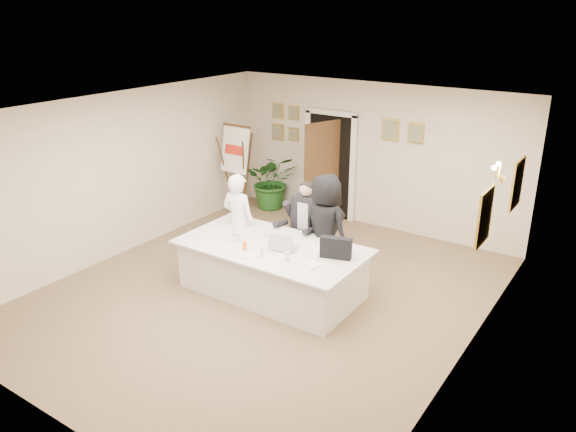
# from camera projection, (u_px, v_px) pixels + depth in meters

# --- Properties ---
(floor) EXTENTS (7.00, 7.00, 0.00)m
(floor) POSITION_uv_depth(u_px,v_px,m) (266.00, 293.00, 8.57)
(floor) COLOR brown
(floor) RESTS_ON ground
(ceiling) EXTENTS (6.00, 7.00, 0.02)m
(ceiling) POSITION_uv_depth(u_px,v_px,m) (263.00, 109.00, 7.58)
(ceiling) COLOR white
(ceiling) RESTS_ON wall_back
(wall_back) EXTENTS (6.00, 0.10, 2.80)m
(wall_back) POSITION_uv_depth(u_px,v_px,m) (372.00, 156.00, 10.78)
(wall_back) COLOR beige
(wall_back) RESTS_ON floor
(wall_front) EXTENTS (6.00, 0.10, 2.80)m
(wall_front) POSITION_uv_depth(u_px,v_px,m) (48.00, 309.00, 5.36)
(wall_front) COLOR beige
(wall_front) RESTS_ON floor
(wall_left) EXTENTS (0.10, 7.00, 2.80)m
(wall_left) POSITION_uv_depth(u_px,v_px,m) (124.00, 174.00, 9.65)
(wall_left) COLOR beige
(wall_left) RESTS_ON floor
(wall_right) EXTENTS (0.10, 7.00, 2.80)m
(wall_right) POSITION_uv_depth(u_px,v_px,m) (473.00, 256.00, 6.50)
(wall_right) COLOR beige
(wall_right) RESTS_ON floor
(doorway) EXTENTS (1.14, 0.86, 2.20)m
(doorway) POSITION_uv_depth(u_px,v_px,m) (327.00, 169.00, 11.23)
(doorway) COLOR black
(doorway) RESTS_ON floor
(pictures_back_wall) EXTENTS (3.40, 0.06, 0.80)m
(pictures_back_wall) POSITION_uv_depth(u_px,v_px,m) (336.00, 128.00, 11.02)
(pictures_back_wall) COLOR gold
(pictures_back_wall) RESTS_ON wall_back
(pictures_right_wall) EXTENTS (0.06, 2.20, 0.80)m
(pictures_right_wall) POSITION_uv_depth(u_px,v_px,m) (501.00, 199.00, 7.32)
(pictures_right_wall) COLOR gold
(pictures_right_wall) RESTS_ON wall_right
(wall_sconce) EXTENTS (0.20, 0.30, 0.24)m
(wall_sconce) POSITION_uv_depth(u_px,v_px,m) (500.00, 172.00, 7.23)
(wall_sconce) COLOR #DDC747
(wall_sconce) RESTS_ON wall_right
(conference_table) EXTENTS (2.79, 1.49, 0.78)m
(conference_table) POSITION_uv_depth(u_px,v_px,m) (272.00, 269.00, 8.47)
(conference_table) COLOR silver
(conference_table) RESTS_ON floor
(seated_man) EXTENTS (0.77, 0.80, 1.51)m
(seated_man) POSITION_uv_depth(u_px,v_px,m) (305.00, 225.00, 9.16)
(seated_man) COLOR black
(seated_man) RESTS_ON floor
(flip_chart) EXTENTS (0.65, 0.42, 1.86)m
(flip_chart) POSITION_uv_depth(u_px,v_px,m) (239.00, 175.00, 11.47)
(flip_chart) COLOR #352511
(flip_chart) RESTS_ON floor
(standing_man) EXTENTS (0.61, 0.42, 1.62)m
(standing_man) POSITION_uv_depth(u_px,v_px,m) (239.00, 222.00, 9.14)
(standing_man) COLOR white
(standing_man) RESTS_ON floor
(standing_woman) EXTENTS (0.97, 0.75, 1.75)m
(standing_woman) POSITION_uv_depth(u_px,v_px,m) (325.00, 228.00, 8.69)
(standing_woman) COLOR black
(standing_woman) RESTS_ON floor
(potted_palm) EXTENTS (1.41, 1.36, 1.20)m
(potted_palm) POSITION_uv_depth(u_px,v_px,m) (272.00, 181.00, 11.96)
(potted_palm) COLOR #1E521B
(potted_palm) RESTS_ON floor
(laptop) EXTENTS (0.44, 0.45, 0.28)m
(laptop) POSITION_uv_depth(u_px,v_px,m) (285.00, 240.00, 8.18)
(laptop) COLOR #B7BABC
(laptop) RESTS_ON conference_table
(laptop_bag) EXTENTS (0.46, 0.25, 0.31)m
(laptop_bag) POSITION_uv_depth(u_px,v_px,m) (336.00, 248.00, 7.87)
(laptop_bag) COLOR black
(laptop_bag) RESTS_ON conference_table
(paper_stack) EXTENTS (0.31, 0.25, 0.03)m
(paper_stack) POSITION_uv_depth(u_px,v_px,m) (311.00, 264.00, 7.71)
(paper_stack) COLOR white
(paper_stack) RESTS_ON conference_table
(plate_left) EXTENTS (0.29, 0.29, 0.01)m
(plate_left) POSITION_uv_depth(u_px,v_px,m) (205.00, 237.00, 8.60)
(plate_left) COLOR white
(plate_left) RESTS_ON conference_table
(plate_mid) EXTENTS (0.28, 0.28, 0.01)m
(plate_mid) POSITION_uv_depth(u_px,v_px,m) (225.00, 248.00, 8.22)
(plate_mid) COLOR white
(plate_mid) RESTS_ON conference_table
(plate_near) EXTENTS (0.25, 0.25, 0.01)m
(plate_near) POSITION_uv_depth(u_px,v_px,m) (246.00, 256.00, 7.96)
(plate_near) COLOR white
(plate_near) RESTS_ON conference_table
(glass_a) EXTENTS (0.08, 0.08, 0.14)m
(glass_a) POSITION_uv_depth(u_px,v_px,m) (233.00, 232.00, 8.62)
(glass_a) COLOR silver
(glass_a) RESTS_ON conference_table
(glass_b) EXTENTS (0.07, 0.07, 0.14)m
(glass_b) POSITION_uv_depth(u_px,v_px,m) (262.00, 252.00, 7.94)
(glass_b) COLOR silver
(glass_b) RESTS_ON conference_table
(glass_c) EXTENTS (0.08, 0.08, 0.14)m
(glass_c) POSITION_uv_depth(u_px,v_px,m) (287.00, 257.00, 7.80)
(glass_c) COLOR silver
(glass_c) RESTS_ON conference_table
(glass_d) EXTENTS (0.08, 0.08, 0.14)m
(glass_d) POSITION_uv_depth(u_px,v_px,m) (265.00, 234.00, 8.57)
(glass_d) COLOR silver
(glass_d) RESTS_ON conference_table
(oj_glass) EXTENTS (0.07, 0.07, 0.13)m
(oj_glass) POSITION_uv_depth(u_px,v_px,m) (245.00, 246.00, 8.16)
(oj_glass) COLOR orange
(oj_glass) RESTS_ON conference_table
(steel_jug) EXTENTS (0.10, 0.10, 0.11)m
(steel_jug) POSITION_uv_depth(u_px,v_px,m) (238.00, 238.00, 8.45)
(steel_jug) COLOR silver
(steel_jug) RESTS_ON conference_table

